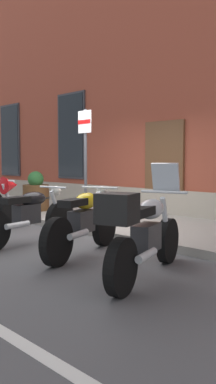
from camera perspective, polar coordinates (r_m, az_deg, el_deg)
name	(u,v)px	position (r m, az deg, el deg)	size (l,w,h in m)	color
ground_plane	(78,234)	(7.48, -4.38, -6.05)	(140.00, 140.00, 0.00)	#4C4C4F
sidewalk	(126,222)	(8.39, 2.64, -4.43)	(26.55, 2.68, 0.13)	gray
motorcycle_black_naked	(30,215)	(6.65, -11.29, -3.35)	(0.65, 2.14, 0.93)	black
motorcycle_yellow_naked	(84,222)	(5.76, -3.52, -4.36)	(0.87, 1.97, 0.98)	black
motorcycle_silver_touring	(144,232)	(4.55, 5.31, -5.79)	(0.96, 2.02, 1.35)	black
parking_sign	(85,149)	(7.90, -3.33, 6.21)	(0.36, 0.07, 2.27)	#4C4C51
barrel_planter	(36,194)	(9.99, -10.44, -0.32)	(0.68, 0.68, 0.98)	brown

